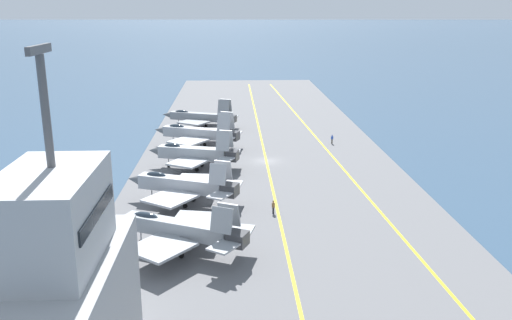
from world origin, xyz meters
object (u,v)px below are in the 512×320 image
(parked_jet_second, at_px, (183,185))
(crew_blue_vest, at_px, (332,139))
(island_tower, at_px, (61,310))
(parked_jet_third, at_px, (194,153))
(parked_jet_fifth, at_px, (200,117))
(parked_jet_nearest, at_px, (179,229))
(parked_jet_fourth, at_px, (197,133))
(crew_brown_vest, at_px, (273,206))

(parked_jet_second, relative_size, crew_blue_vest, 9.07)
(crew_blue_vest, distance_m, island_tower, 74.70)
(parked_jet_third, distance_m, parked_jet_fifth, 30.27)
(parked_jet_second, bearing_deg, island_tower, 173.31)
(parked_jet_nearest, relative_size, parked_jet_second, 1.01)
(parked_jet_third, relative_size, crew_blue_vest, 8.66)
(parked_jet_nearest, bearing_deg, crew_blue_vest, -28.23)
(parked_jet_fourth, relative_size, crew_blue_vest, 9.59)
(crew_blue_vest, bearing_deg, parked_jet_nearest, 151.77)
(parked_jet_nearest, distance_m, crew_brown_vest, 15.26)
(parked_jet_fourth, bearing_deg, crew_brown_vest, -161.06)
(parked_jet_fifth, bearing_deg, island_tower, 177.18)
(parked_jet_second, distance_m, island_tower, 37.43)
(parked_jet_fifth, xyz_separation_m, island_tower, (-83.21, 4.10, 4.43))
(parked_jet_second, xyz_separation_m, parked_jet_fifth, (46.27, 0.23, -0.24))
(parked_jet_fifth, xyz_separation_m, crew_blue_vest, (-14.97, -25.70, -1.46))
(parked_jet_third, xyz_separation_m, parked_jet_fifth, (30.26, 0.67, -0.19))
(parked_jet_fourth, height_order, parked_jet_fifth, parked_jet_fourth)
(parked_jet_nearest, bearing_deg, parked_jet_second, 3.31)
(crew_blue_vest, xyz_separation_m, crew_brown_vest, (-35.21, 13.82, -0.01))
(parked_jet_second, distance_m, parked_jet_fifth, 46.27)
(crew_brown_vest, bearing_deg, parked_jet_fifth, 13.32)
(parked_jet_fourth, distance_m, parked_jet_fifth, 16.64)
(parked_jet_fourth, bearing_deg, parked_jet_fifth, 1.26)
(parked_jet_nearest, xyz_separation_m, crew_brown_vest, (10.65, -10.80, -1.69))
(parked_jet_third, height_order, island_tower, island_tower)
(parked_jet_nearest, bearing_deg, crew_brown_vest, -45.40)
(parked_jet_fourth, relative_size, island_tower, 0.73)
(parked_jet_fifth, relative_size, island_tower, 0.73)
(parked_jet_nearest, distance_m, parked_jet_fifth, 60.84)
(parked_jet_second, bearing_deg, crew_brown_vest, -108.55)
(crew_blue_vest, bearing_deg, crew_brown_vest, 158.56)
(parked_jet_fifth, xyz_separation_m, crew_brown_vest, (-50.18, -11.88, -1.47))
(crew_brown_vest, bearing_deg, crew_blue_vest, -21.44)
(parked_jet_nearest, xyz_separation_m, parked_jet_fourth, (44.19, 0.71, 0.08))
(parked_jet_fourth, bearing_deg, island_tower, 176.16)
(parked_jet_second, xyz_separation_m, crew_brown_vest, (-3.91, -11.64, -1.71))
(parked_jet_nearest, xyz_separation_m, island_tower, (-22.38, 5.18, 4.21))
(parked_jet_second, height_order, island_tower, island_tower)
(island_tower, bearing_deg, crew_blue_vest, -23.59)
(parked_jet_second, height_order, parked_jet_third, parked_jet_third)
(crew_brown_vest, bearing_deg, parked_jet_fourth, 18.94)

